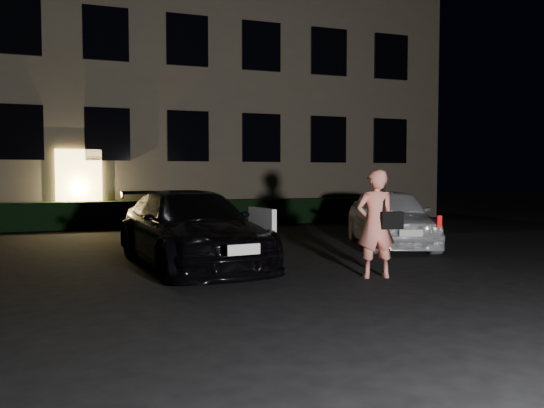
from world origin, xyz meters
name	(u,v)px	position (x,y,z in m)	size (l,w,h in m)	color
ground	(316,289)	(0.00, 0.00, 0.00)	(80.00, 80.00, 0.00)	black
building	(171,69)	(0.00, 14.99, 6.00)	(20.00, 8.11, 12.00)	#766854
hedge	(191,213)	(0.00, 10.50, 0.42)	(15.00, 0.70, 0.85)	black
sedan	(191,228)	(-1.37, 2.63, 0.69)	(2.56, 4.97, 1.38)	black
hatch	(390,217)	(3.53, 3.83, 0.69)	(2.87, 4.35, 1.38)	white
man	(376,224)	(1.26, 0.50, 0.88)	(0.73, 0.52, 1.75)	#FD8874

